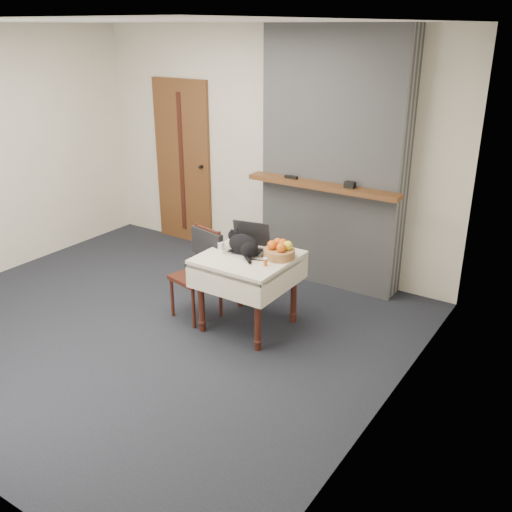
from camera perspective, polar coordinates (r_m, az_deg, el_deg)
The scene contains 12 objects.
ground at distance 5.39m, azimuth -10.64°, elevation -6.86°, with size 4.50×4.50×0.00m, color black.
room_shell at distance 5.14m, azimuth -8.41°, elevation 12.77°, with size 4.52×4.01×2.61m.
door at distance 7.17m, azimuth -7.32°, elevation 9.23°, with size 0.82×0.10×2.00m.
chimney at distance 5.87m, azimuth 7.74°, elevation 9.33°, with size 1.62×0.48×2.60m.
side_table at distance 5.04m, azimuth -0.80°, elevation -1.16°, with size 0.78×0.78×0.70m.
laptop at distance 5.08m, azimuth -0.80°, elevation 1.19°, with size 0.39×0.36×0.25m.
cat at distance 4.98m, azimuth -1.23°, elevation 1.10°, with size 0.40×0.30×0.21m.
cream_jar at distance 5.13m, azimuth -3.52°, elevation 1.02°, with size 0.06×0.06×0.07m, color silver.
pill_bottle at distance 4.77m, azimuth 0.94°, elevation -0.56°, with size 0.03×0.03×0.07m.
fruit_basket at distance 4.93m, azimuth 2.37°, elevation 0.53°, with size 0.27×0.27×0.16m.
desk_clutter at distance 4.94m, azimuth 1.12°, elevation -0.15°, with size 0.16×0.02×0.01m, color black.
chair at distance 5.31m, azimuth -5.40°, elevation -0.47°, with size 0.46×0.45×0.85m.
Camera 1 is at (3.38, -3.32, 2.57)m, focal length 40.00 mm.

